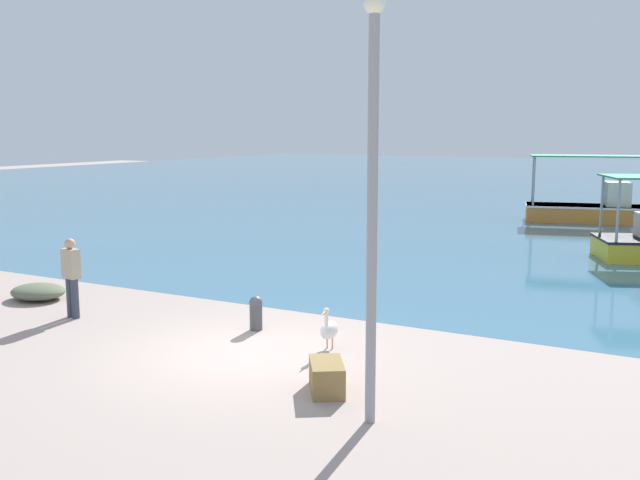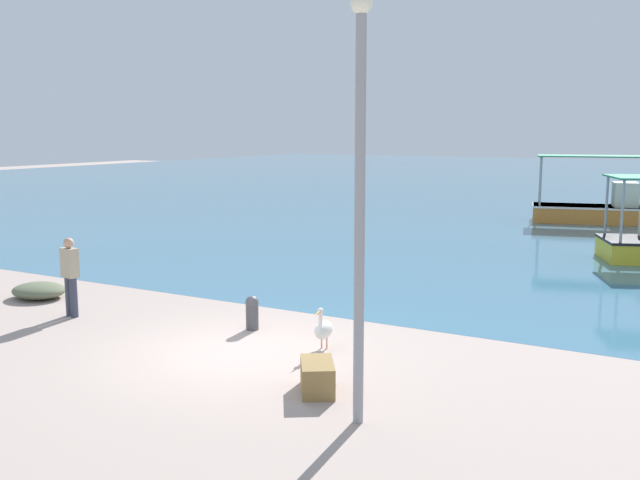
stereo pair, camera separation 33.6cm
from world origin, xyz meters
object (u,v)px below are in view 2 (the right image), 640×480
Objects in this scene: lamp_post at (360,189)px; net_pile at (39,290)px; fisherman_standing at (70,274)px; cargo_crate at (317,377)px; pelican at (323,329)px; mooring_bollard at (252,312)px; fishing_boat_far_right at (599,208)px.

net_pile is at bearing 163.90° from lamp_post.
cargo_crate is at bearing -10.94° from fisherman_standing.
pelican reaches higher than mooring_bollard.
fisherman_standing is at bearing -21.76° from net_pile.
pelican is 0.48× the size of fisherman_standing.
mooring_bollard is 5.92m from net_pile.
fishing_boat_far_right is 6.41× the size of cargo_crate.
pelican is (-1.67, -21.33, -0.26)m from fishing_boat_far_right.
pelican is 7.77m from net_pile.
fisherman_standing is 6.87m from cargo_crate.
fishing_boat_far_right reaches higher than fisherman_standing.
net_pile is (-5.92, -0.23, -0.18)m from mooring_bollard.
pelican is 1.90m from mooring_bollard.
lamp_post is at bearing -38.48° from mooring_bollard.
fishing_boat_far_right is 21.20m from mooring_bollard.
lamp_post reaches higher than net_pile.
fishing_boat_far_right is 3.23× the size of fisherman_standing.
pelican is 0.61× the size of net_pile.
pelican is at bearing -13.02° from mooring_bollard.
mooring_bollard is at bearing -99.55° from fishing_boat_far_right.
lamp_post is at bearing -34.72° from cargo_crate.
net_pile is at bearing -114.06° from fishing_boat_far_right.
fisherman_standing is at bearing 165.41° from lamp_post.
fishing_boat_far_right is at bearing 65.94° from net_pile.
fishing_boat_far_right is at bearing 88.22° from cargo_crate.
mooring_bollard is at bearing 140.22° from cargo_crate.
fisherman_standing is (-3.92, -1.03, 0.54)m from mooring_bollard.
lamp_post is (0.32, -23.95, 2.52)m from fishing_boat_far_right.
net_pile is at bearing -177.76° from mooring_bollard.
pelican is at bearing 116.42° from cargo_crate.
lamp_post reaches higher than pelican.
mooring_bollard is (-1.85, 0.43, -0.01)m from pelican.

